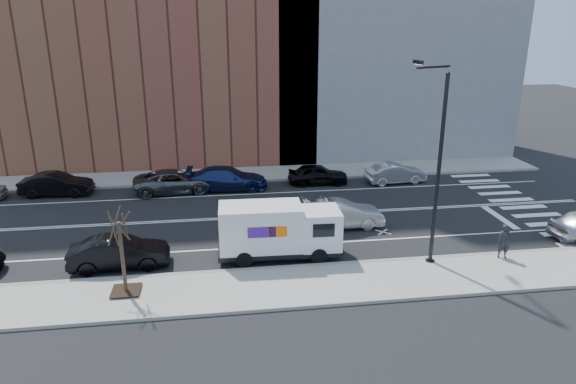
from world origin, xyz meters
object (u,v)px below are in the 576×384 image
object	(u,v)px
far_parked_b	(56,184)
pedestrian	(504,241)
driving_sedan	(341,214)
fedex_van	(278,230)

from	to	relation	value
far_parked_b	pedestrian	world-z (taller)	pedestrian
pedestrian	driving_sedan	bearing A→B (deg)	152.17
far_parked_b	pedestrian	xyz separation A→B (m)	(24.22, -13.47, 0.25)
far_parked_b	pedestrian	bearing A→B (deg)	-115.85
driving_sedan	far_parked_b	bearing A→B (deg)	63.54
fedex_van	driving_sedan	size ratio (longest dim) A/B	1.28
driving_sedan	pedestrian	xyz separation A→B (m)	(6.77, -5.27, 0.23)
fedex_van	far_parked_b	size ratio (longest dim) A/B	1.31
driving_sedan	pedestrian	distance (m)	8.58
driving_sedan	pedestrian	world-z (taller)	pedestrian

